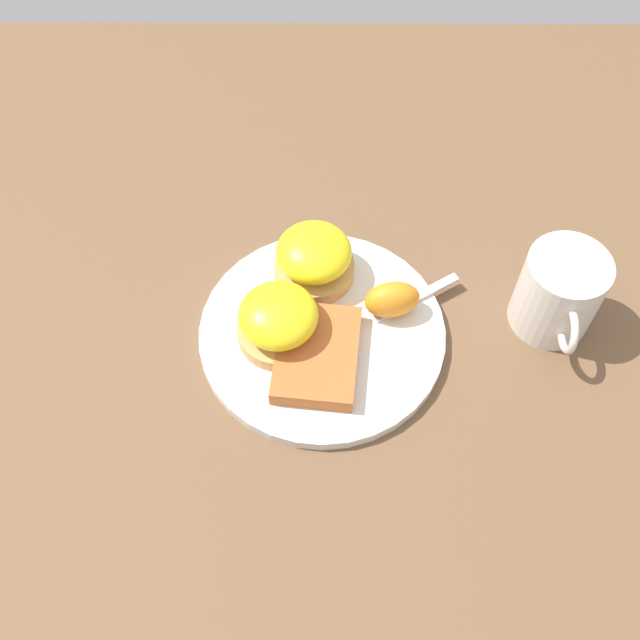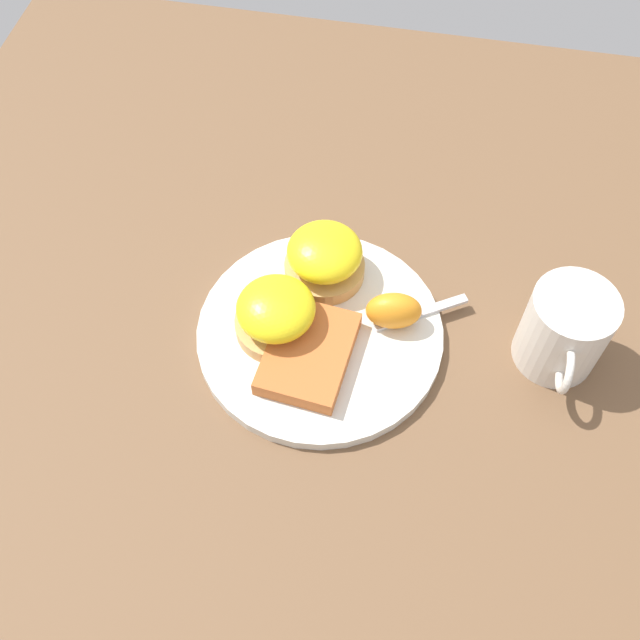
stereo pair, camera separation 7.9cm
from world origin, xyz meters
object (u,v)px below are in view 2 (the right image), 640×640
Objects in this scene: sandwich_benedict_right at (276,314)px; cup at (564,330)px; sandwich_benedict_left at (325,257)px; hashbrown_patty at (308,353)px; orange_wedge at (394,311)px; fork at (368,330)px.

cup is (-0.03, 0.30, 0.01)m from sandwich_benedict_right.
sandwich_benedict_left is 1.00× the size of sandwich_benedict_right.
sandwich_benedict_left is 0.78× the size of hashbrown_patty.
sandwich_benedict_right is at bearing -75.02° from orange_wedge.
cup is (0.05, 0.26, 0.01)m from sandwich_benedict_left.
hashbrown_patty is 0.63× the size of fork.
cup reaches higher than hashbrown_patty.
sandwich_benedict_right is at bearing -80.82° from fork.
orange_wedge is 0.04m from fork.
sandwich_benedict_right is at bearing -126.29° from hashbrown_patty.
fork is (0.07, 0.06, -0.03)m from sandwich_benedict_left.
cup is (-0.06, 0.26, 0.03)m from hashbrown_patty.
fork is at bearing -85.19° from cup.
fork is at bearing 128.70° from hashbrown_patty.
sandwich_benedict_right reaches higher than fork.
sandwich_benedict_left is at bearing -120.82° from orange_wedge.
hashbrown_patty reaches higher than fork.
cup reaches higher than sandwich_benedict_left.
orange_wedge is at bearing -89.96° from cup.
orange_wedge is 0.18m from cup.
sandwich_benedict_left is 1.51× the size of orange_wedge.
sandwich_benedict_left reaches higher than fork.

